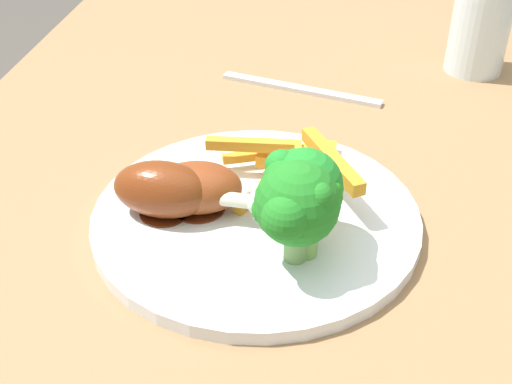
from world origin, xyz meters
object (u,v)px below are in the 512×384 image
Objects in this scene: broccoli_floret_middle at (295,204)px; broccoli_floret_back at (303,186)px; chicken_drumstick_far at (204,188)px; dinner_plate at (256,217)px; carrot_fries_pile at (296,168)px; chicken_drumstick_near at (168,190)px; dining_table at (296,266)px; water_glass at (481,24)px; broccoli_floret_front at (309,206)px; fork at (300,89)px.

broccoli_floret_back is at bearing -9.03° from broccoli_floret_middle.
dinner_plate is at bearing -88.80° from chicken_drumstick_far.
chicken_drumstick_near is (-0.06, 0.10, 0.01)m from carrot_fries_pile.
chicken_drumstick_near is at bearing 127.78° from dining_table.
carrot_fries_pile is 1.07× the size of chicken_drumstick_near.
dining_table is 0.21m from broccoli_floret_middle.
carrot_fries_pile is 1.20× the size of water_glass.
dining_table is at bearing 7.17° from broccoli_floret_front.
dining_table is at bearing 145.76° from water_glass.
chicken_drumstick_far is at bearing 62.23° from broccoli_floret_front.
broccoli_floret_back is 0.29m from fork.
broccoli_floret_back is at bearing 110.13° from fork.
broccoli_floret_middle is 0.10m from chicken_drumstick_far.
fork is 1.63× the size of water_glass.
dining_table is 0.19m from broccoli_floret_back.
carrot_fries_pile is at bearing -29.81° from dinner_plate.
dining_table is 9.41× the size of chicken_drumstick_far.
broccoli_floret_middle is at bearing -175.95° from carrot_fries_pile.
dinner_plate is at bearing 154.81° from dining_table.
fork is at bearing -3.50° from dinner_plate.
broccoli_floret_front is at bearing 110.94° from fork.
water_glass is at bearing -141.56° from fork.
carrot_fries_pile is 0.20m from fork.
fork is (0.19, 0.02, 0.10)m from dining_table.
chicken_drumstick_far is (0.05, 0.09, -0.03)m from broccoli_floret_front.
dinner_plate is 1.95× the size of carrot_fries_pile.
water_glass reaches higher than broccoli_floret_middle.
fork is at bearing 3.65° from carrot_fries_pile.
broccoli_floret_middle is at bearing -147.18° from dinner_plate.
chicken_drumstick_near is at bearing 99.88° from dinner_plate.
water_glass reaches higher than fork.
chicken_drumstick_near reaches higher than fork.
chicken_drumstick_near is at bearing 73.04° from broccoli_floret_front.
broccoli_floret_front is 0.58× the size of water_glass.
dinner_plate is 2.09× the size of chicken_drumstick_near.
dinner_plate is 0.08m from chicken_drumstick_near.
chicken_drumstick_near is at bearing 140.73° from water_glass.
fork is (0.30, 0.03, -0.05)m from broccoli_floret_front.
broccoli_floret_back is 0.09m from chicken_drumstick_far.
broccoli_floret_back reaches higher than dinner_plate.
fork is (0.26, -0.09, -0.03)m from chicken_drumstick_near.
broccoli_floret_middle is 0.43m from water_glass.
broccoli_floret_middle is 0.43× the size of fork.
water_glass is (0.29, -0.19, 0.03)m from carrot_fries_pile.
broccoli_floret_middle reaches higher than chicken_drumstick_near.
fork is at bearing 4.90° from dining_table.
broccoli_floret_middle reaches higher than broccoli_floret_front.
dining_table is 10.46× the size of water_glass.
broccoli_floret_front is 0.02m from broccoli_floret_back.
dining_table is 14.80× the size of broccoli_floret_middle.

